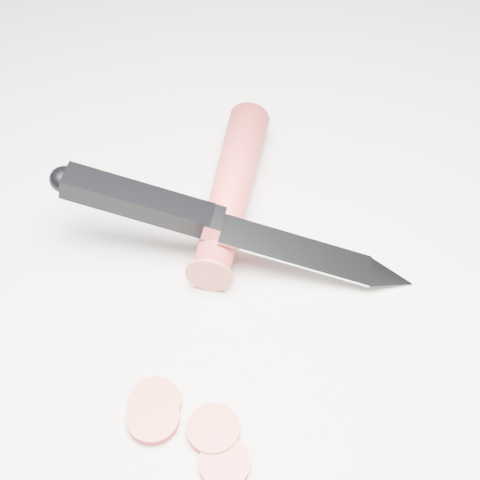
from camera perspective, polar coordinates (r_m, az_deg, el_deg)
ground at (r=0.46m, az=-3.43°, el=-9.22°), size 2.40×2.40×0.00m
carrot at (r=0.53m, az=-0.71°, el=4.40°), size 0.13×0.16×0.03m
carrot_slice_0 at (r=0.44m, az=-7.28°, el=-13.57°), size 0.03×0.03×0.01m
carrot_slice_1 at (r=0.42m, az=-1.33°, el=-18.53°), size 0.03×0.03×0.01m
carrot_slice_2 at (r=0.43m, az=-2.28°, el=-15.85°), size 0.03×0.03×0.01m
carrot_slice_4 at (r=0.44m, az=-7.42°, el=-14.88°), size 0.03×0.03×0.01m
kitchen_knife at (r=0.48m, az=-0.45°, el=1.25°), size 0.23×0.19×0.07m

